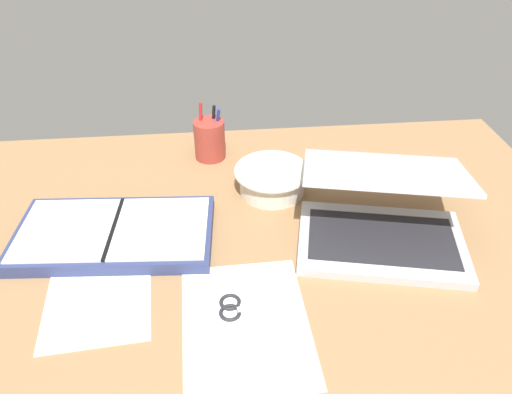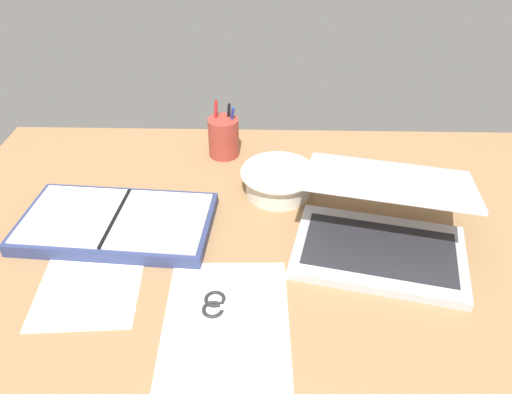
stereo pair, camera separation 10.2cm
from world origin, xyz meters
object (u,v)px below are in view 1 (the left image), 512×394
(laptop, at_px, (383,217))
(pen_cup, at_px, (210,139))
(scissors, at_px, (238,307))
(planner, at_px, (115,233))
(bowl, at_px, (272,179))

(laptop, distance_m, pen_cup, 0.49)
(pen_cup, relative_size, scissors, 1.17)
(planner, distance_m, scissors, 0.32)
(bowl, relative_size, pen_cup, 1.21)
(laptop, relative_size, bowl, 2.21)
(bowl, height_order, scissors, bowl)
(planner, height_order, scissors, planner)
(bowl, distance_m, planner, 0.37)
(laptop, height_order, planner, laptop)
(bowl, xyz_separation_m, planner, (-0.34, -0.14, -0.02))
(laptop, relative_size, scissors, 3.13)
(bowl, xyz_separation_m, scissors, (-0.10, -0.35, -0.03))
(bowl, distance_m, scissors, 0.37)
(pen_cup, bearing_deg, bowl, -51.20)
(planner, xyz_separation_m, scissors, (0.24, -0.21, -0.01))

